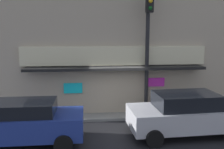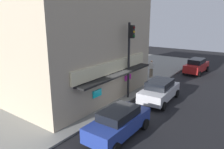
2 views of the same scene
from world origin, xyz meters
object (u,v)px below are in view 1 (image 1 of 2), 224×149
object	(u,v)px
fire_hydrant	(31,104)
traffic_light	(148,35)
trash_can	(101,102)
parked_car_silver	(185,113)
parked_car_blue	(23,122)

from	to	relation	value
fire_hydrant	traffic_light	bearing A→B (deg)	-9.62
trash_can	parked_car_silver	bearing A→B (deg)	-46.24
trash_can	traffic_light	bearing A→B (deg)	-28.58
fire_hydrant	parked_car_silver	bearing A→B (deg)	-24.99
trash_can	parked_car_silver	xyz separation A→B (m)	(3.14, -3.28, 0.35)
traffic_light	fire_hydrant	distance (m)	6.55
fire_hydrant	parked_car_blue	bearing A→B (deg)	-82.28
traffic_light	parked_car_blue	xyz separation A→B (m)	(-5.11, -2.43, -3.04)
trash_can	fire_hydrant	bearing A→B (deg)	-176.73
parked_car_blue	parked_car_silver	distance (m)	6.16
traffic_light	fire_hydrant	world-z (taller)	traffic_light
parked_car_blue	parked_car_silver	xyz separation A→B (m)	(6.15, 0.29, 0.03)
parked_car_blue	traffic_light	bearing A→B (deg)	25.41
fire_hydrant	parked_car_silver	distance (m)	7.29
fire_hydrant	parked_car_silver	xyz separation A→B (m)	(6.61, -3.08, 0.32)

